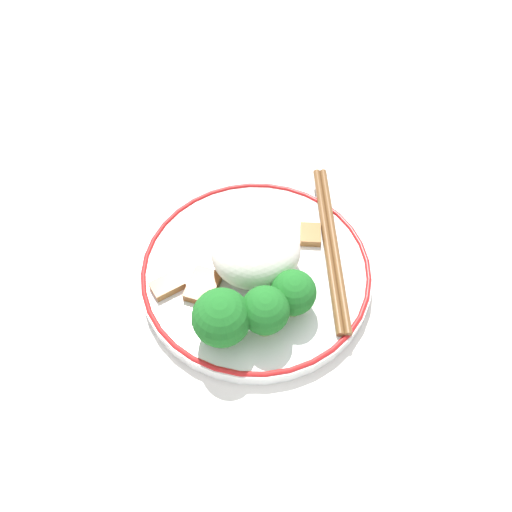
{
  "coord_description": "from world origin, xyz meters",
  "views": [
    {
      "loc": [
        0.07,
        0.26,
        0.42
      ],
      "look_at": [
        0.0,
        0.0,
        0.04
      ],
      "focal_mm": 35.0,
      "sensor_mm": 36.0,
      "label": 1
    }
  ],
  "objects": [
    {
      "name": "ground_plane",
      "position": [
        0.0,
        0.0,
        0.0
      ],
      "size": [
        3.0,
        3.0,
        0.0
      ],
      "primitive_type": "plane",
      "color": "silver"
    },
    {
      "name": "plate",
      "position": [
        0.0,
        0.0,
        0.01
      ],
      "size": [
        0.23,
        0.23,
        0.02
      ],
      "color": "white",
      "rests_on": "ground_plane"
    },
    {
      "name": "meat_near_back",
      "position": [
        -0.01,
        -0.04,
        0.02
      ],
      "size": [
        0.03,
        0.03,
        0.01
      ],
      "color": "brown",
      "rests_on": "plate"
    },
    {
      "name": "meat_on_rice_edge",
      "position": [
        0.02,
        -0.02,
        0.02
      ],
      "size": [
        0.02,
        0.03,
        0.01
      ],
      "color": "brown",
      "rests_on": "plate"
    },
    {
      "name": "broccoli_back_center",
      "position": [
        0.01,
        0.06,
        0.05
      ],
      "size": [
        0.04,
        0.04,
        0.05
      ],
      "color": "#7FB756",
      "rests_on": "plate"
    },
    {
      "name": "broccoli_back_right",
      "position": [
        -0.02,
        0.05,
        0.04
      ],
      "size": [
        0.04,
        0.04,
        0.05
      ],
      "color": "#7FB756",
      "rests_on": "plate"
    },
    {
      "name": "meat_near_left",
      "position": [
        0.09,
        -0.0,
        0.02
      ],
      "size": [
        0.03,
        0.03,
        0.01
      ],
      "color": "#9E6633",
      "rests_on": "plate"
    },
    {
      "name": "meat_near_right",
      "position": [
        -0.06,
        -0.02,
        0.02
      ],
      "size": [
        0.03,
        0.03,
        0.01
      ],
      "color": "#9E6633",
      "rests_on": "plate"
    },
    {
      "name": "meat_near_front",
      "position": [
        0.05,
        0.01,
        0.02
      ],
      "size": [
        0.04,
        0.05,
        0.01
      ],
      "color": "brown",
      "rests_on": "plate"
    },
    {
      "name": "chopsticks",
      "position": [
        -0.08,
        -0.01,
        0.02
      ],
      "size": [
        0.06,
        0.2,
        0.01
      ],
      "color": "brown",
      "rests_on": "plate"
    },
    {
      "name": "broccoli_back_left",
      "position": [
        0.05,
        0.06,
        0.05
      ],
      "size": [
        0.05,
        0.05,
        0.06
      ],
      "color": "#7FB756",
      "rests_on": "plate"
    },
    {
      "name": "rice_mound",
      "position": [
        -0.0,
        -0.0,
        0.04
      ],
      "size": [
        0.08,
        0.08,
        0.05
      ],
      "color": "white",
      "rests_on": "plate"
    },
    {
      "name": "drinking_glass",
      "position": [
        0.04,
        0.21,
        0.05
      ],
      "size": [
        0.06,
        0.06,
        0.11
      ],
      "color": "silver",
      "rests_on": "ground_plane"
    }
  ]
}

